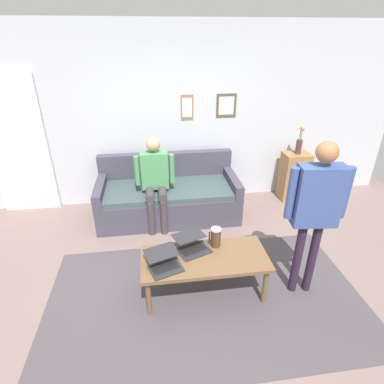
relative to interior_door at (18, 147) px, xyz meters
The scene contains 13 objects.
ground_plane 3.33m from the interior_door, 138.23° to the left, with size 7.68×7.68×0.00m, color #7B635F.
area_rug 3.44m from the interior_door, 136.73° to the left, with size 3.30×1.89×0.01m, color #484248.
back_wall 2.39m from the interior_door, behind, with size 7.04×0.11×2.70m.
interior_door is the anchor object (origin of this frame).
couch 2.30m from the interior_door, 167.39° to the left, with size 2.05×0.92×0.88m.
coffee_table 3.27m from the interior_door, 138.03° to the left, with size 1.29×0.58×0.47m.
laptop_left 3.08m from the interior_door, 138.72° to the left, with size 0.43×0.44×0.13m.
laptop_center 3.03m from the interior_door, 131.38° to the left, with size 0.40×0.42×0.13m.
french_press 3.25m from the interior_door, 142.07° to the left, with size 0.13×0.11×0.25m.
side_shelf 4.28m from the interior_door, behind, with size 0.42×0.32×0.80m.
flower_vase 4.24m from the interior_door, behind, with size 0.09×0.10×0.46m.
person_standing 4.11m from the interior_door, 146.55° to the left, with size 0.59×0.23×1.68m.
person_seated 2.09m from the interior_door, 160.15° to the left, with size 0.55×0.51×1.28m.
Camera 1 is at (0.44, 2.48, 2.49)m, focal length 28.76 mm.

